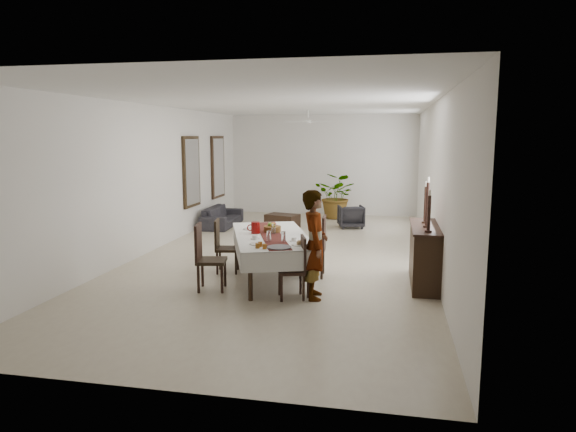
{
  "coord_description": "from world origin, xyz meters",
  "views": [
    {
      "loc": [
        2.17,
        -10.48,
        2.54
      ],
      "look_at": [
        0.31,
        -1.2,
        1.05
      ],
      "focal_mm": 32.0,
      "sensor_mm": 36.0,
      "label": 1
    }
  ],
  "objects": [
    {
      "name": "fruit_green",
      "position": [
        0.03,
        -1.51,
        0.93
      ],
      "size": [
        0.08,
        0.08,
        0.08
      ],
      "primitive_type": "sphere",
      "color": "#538C2A",
      "rests_on": "fruit_basket"
    },
    {
      "name": "chair_right_far_leg_bl",
      "position": [
        0.63,
        -1.69,
        0.23
      ],
      "size": [
        0.05,
        0.05,
        0.46
      ],
      "primitive_type": "cylinder",
      "rotation": [
        0.0,
        0.0,
        0.06
      ],
      "color": "black",
      "rests_on": "floor"
    },
    {
      "name": "wall_front",
      "position": [
        0.0,
        -6.0,
        1.6
      ],
      "size": [
        6.0,
        0.02,
        3.2
      ],
      "primitive_type": "cube",
      "color": "white",
      "rests_on": "floor"
    },
    {
      "name": "wine_glass_far",
      "position": [
        0.15,
        -1.72,
        0.89
      ],
      "size": [
        0.07,
        0.07,
        0.18
      ],
      "primitive_type": "cylinder",
      "color": "white",
      "rests_on": "tablecloth_top"
    },
    {
      "name": "chair_right_far_seat",
      "position": [
        0.81,
        -1.49,
        0.49
      ],
      "size": [
        0.5,
        0.5,
        0.05
      ],
      "primitive_type": "cube",
      "rotation": [
        0.0,
        0.0,
        1.63
      ],
      "color": "black",
      "rests_on": "chair_right_far_leg_fl"
    },
    {
      "name": "table_runner",
      "position": [
        0.12,
        -1.79,
        0.8
      ],
      "size": [
        1.24,
        2.6,
        0.0
      ],
      "primitive_type": "cube",
      "rotation": [
        0.0,
        0.0,
        0.35
      ],
      "color": "maroon",
      "rests_on": "tablecloth_top"
    },
    {
      "name": "tablecloth_top",
      "position": [
        0.12,
        -1.79,
        0.79
      ],
      "size": [
        2.09,
        2.97,
        0.01
      ],
      "primitive_type": "cube",
      "rotation": [
        0.0,
        0.0,
        0.35
      ],
      "color": "silver",
      "rests_on": "dining_table_top"
    },
    {
      "name": "mirror_glass_near",
      "position": [
        -2.92,
        2.2,
        1.6
      ],
      "size": [
        0.01,
        0.9,
        1.7
      ],
      "primitive_type": "cube",
      "color": "silver",
      "rests_on": "mirror_frame_near"
    },
    {
      "name": "wall_right",
      "position": [
        3.0,
        0.0,
        1.6
      ],
      "size": [
        0.02,
        12.0,
        3.2
      ],
      "primitive_type": "cube",
      "color": "white",
      "rests_on": "floor"
    },
    {
      "name": "chair_left_near_leg_br",
      "position": [
        -0.46,
        -2.8,
        0.23
      ],
      "size": [
        0.05,
        0.05,
        0.46
      ],
      "primitive_type": "cylinder",
      "rotation": [
        0.0,
        0.0,
        0.19
      ],
      "color": "black",
      "rests_on": "floor"
    },
    {
      "name": "chair_left_far_seat",
      "position": [
        -0.78,
        -1.52,
        0.44
      ],
      "size": [
        0.49,
        0.49,
        0.05
      ],
      "primitive_type": "cube",
      "rotation": [
        0.0,
        0.0,
        -1.39
      ],
      "color": "black",
      "rests_on": "chair_left_far_leg_fl"
    },
    {
      "name": "chair_right_far_leg_br",
      "position": [
        0.61,
        -1.31,
        0.23
      ],
      "size": [
        0.05,
        0.05,
        0.46
      ],
      "primitive_type": "cylinder",
      "rotation": [
        0.0,
        0.0,
        0.06
      ],
      "color": "black",
      "rests_on": "floor"
    },
    {
      "name": "table_leg_fr",
      "position": [
        0.96,
        -2.76,
        0.37
      ],
      "size": [
        0.09,
        0.09,
        0.74
      ],
      "primitive_type": "cylinder",
      "rotation": [
        0.0,
        0.0,
        0.35
      ],
      "color": "black",
      "rests_on": "floor"
    },
    {
      "name": "mirror_glass_far",
      "position": [
        -2.92,
        4.3,
        1.6
      ],
      "size": [
        0.01,
        0.9,
        1.7
      ],
      "primitive_type": "cube",
      "color": "white",
      "rests_on": "mirror_frame_far"
    },
    {
      "name": "chair_left_far_leg_br",
      "position": [
        -0.58,
        -1.66,
        0.21
      ],
      "size": [
        0.05,
        0.05,
        0.42
      ],
      "primitive_type": "cylinder",
      "rotation": [
        0.0,
        0.0,
        0.18
      ],
      "color": "black",
      "rests_on": "floor"
    },
    {
      "name": "tablecloth_drape_right",
      "position": [
        0.7,
        -1.58,
        0.64
      ],
      "size": [
        0.93,
        2.56,
        0.32
      ],
      "primitive_type": "cube",
      "rotation": [
        0.0,
        0.0,
        0.35
      ],
      "color": "silver",
      "rests_on": "dining_table_top"
    },
    {
      "name": "woman",
      "position": [
        1.04,
        -2.74,
        0.86
      ],
      "size": [
        0.51,
        0.68,
        1.71
      ],
      "primitive_type": "imported",
      "rotation": [
        0.0,
        0.0,
        1.73
      ],
      "color": "gray",
      "rests_on": "floor"
    },
    {
      "name": "tablecloth_drape_left",
      "position": [
        -0.46,
        -2.0,
        0.64
      ],
      "size": [
        0.93,
        2.56,
        0.32
      ],
      "primitive_type": "cube",
      "rotation": [
        0.0,
        0.0,
        0.35
      ],
      "color": "silver",
      "rests_on": "dining_table_top"
    },
    {
      "name": "candlestick_mid_base",
      "position": [
        2.78,
        -1.79,
        1.04
      ],
      "size": [
        0.11,
        0.11,
        0.03
      ],
      "primitive_type": "cylinder",
      "color": "black",
      "rests_on": "sideboard_top"
    },
    {
      "name": "candlestick_far_shaft",
      "position": [
        2.78,
        -1.35,
        1.36
      ],
      "size": [
        0.06,
        0.06,
        0.61
      ],
      "primitive_type": "cylinder",
      "color": "black",
      "rests_on": "candlestick_far_base"
    },
    {
      "name": "wall_left",
      "position": [
        -3.0,
        0.0,
        1.6
      ],
      "size": [
        0.02,
        12.0,
        3.2
      ],
      "primitive_type": "cube",
      "color": "white",
      "rests_on": "floor"
    },
    {
      "name": "candlestick_near_base",
      "position": [
        2.78,
        -2.24,
        1.04
      ],
      "size": [
        0.11,
        0.11,
        0.03
      ],
      "primitive_type": "cylinder",
      "color": "black",
      "rests_on": "sideboard_top"
    },
    {
      "name": "chair_right_far_back",
      "position": [
        1.02,
        -1.48,
        0.81
      ],
      "size": [
        0.07,
        0.47,
        0.6
      ],
      "primitive_type": "cube",
      "rotation": [
        0.0,
        0.0,
        1.63
      ],
      "color": "black",
      "rests_on": "chair_right_far_seat"
    },
    {
      "name": "plate_near_right",
      "position": [
        0.77,
        -2.56,
        0.81
      ],
      "size": [
        0.25,
        0.25,
        0.02
      ],
      "primitive_type": "cylinder",
      "color": "silver",
      "rests_on": "tablecloth_top"
    },
    {
      "name": "fan_rod",
      "position": [
        0.0,
        3.0,
        3.1
      ],
      "size": [
        0.04,
        0.04,
        0.2
      ],
      "primitive_type": "cylinder",
      "color": "white",
      "rests_on": "ceiling"
    },
    {
      "name": "coffee_table",
      "position": [
        -0.75,
        3.26,
        0.19
      ],
      "size": [
        0.98,
        0.79,
        0.38
      ],
      "primitive_type": "cube",
      "rotation": [
        0.0,
        0.0,
        -0.29
      ],
      "color": "black",
      "rests_on": "floor"
    },
    {
      "name": "chair_right_near_leg_br",
      "position": [
        0.47,
        -2.71,
        0.21
      ],
      "size": [
        0.05,
        0.05,
        0.41
      ],
      "primitive_type": "cylinder",
      "rotation": [
        0.0,
        0.0,
        0.31
      ],
      "color": "black",
      "rests_on": "floor"
    },
    {
      "name": "candlestick_mid_shaft",
      "position": [
        2.78,
        -1.79,
        1.42
      ],
      "size": [
        0.06,
        0.06,
        0.72
      ],
      "primitive_type": "cylinder",
      "color": "black",
      "rests_on": "candlestick_mid_base"
    },
    {
      "name": "potted_plant",
      "position": [
        0.57,
        5.2,
        0.7
      ],
      "size": [
        1.54,
        1.43,
        1.41
      ],
      "primitive_type": "imported",
      "rotation": [
        0.0,
        0.0,
        -0.31
      ],
      "color": "#2D5321",
      "rests_on": "floor"
    },
    {
      "name": "jam_jar_c",
      "position": [
        0.18,
        -2.79,
        0.84
      ],
      "size": [
        0.07,
        0.07,
        0.08
      ],
      "primitive_type": "cylinder",
      "color": "#934F15",
      "rests_on": "tablecloth_top"
    },
    {
      "name": "chair_right_near_back",
      "position": [
        0.87,
        -2.76,
        0.72
      ],
      "size": [
        0.16,
        0.41,
        0.53
      ],
      "primitive_type": "cube",
      "rotation": [
        0.0,
        0.0,
        1.88
      ],
      "color": "black",
      "rests_on": "chair_right_near_seat"
    },
    {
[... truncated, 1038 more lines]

